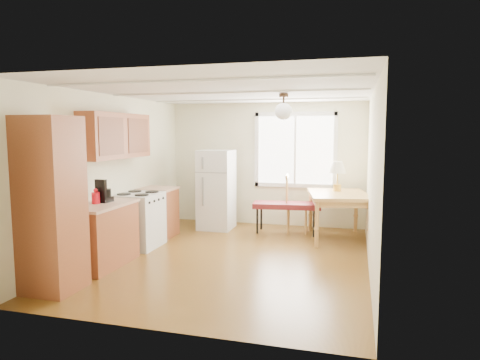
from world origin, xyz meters
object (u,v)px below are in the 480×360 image
at_px(refrigerator, 216,190).
at_px(dining_table, 338,199).
at_px(chair, 292,199).
at_px(bench, 287,206).

distance_m(refrigerator, dining_table, 2.37).
bearing_deg(chair, refrigerator, 176.82).
height_order(bench, chair, chair).
relative_size(bench, dining_table, 0.87).
bearing_deg(dining_table, bench, 157.08).
xyz_separation_m(dining_table, chair, (-0.87, 0.29, -0.09)).
bearing_deg(chair, dining_table, -23.73).
height_order(refrigerator, bench, refrigerator).
xyz_separation_m(bench, chair, (0.08, 0.08, 0.12)).
height_order(refrigerator, dining_table, refrigerator).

